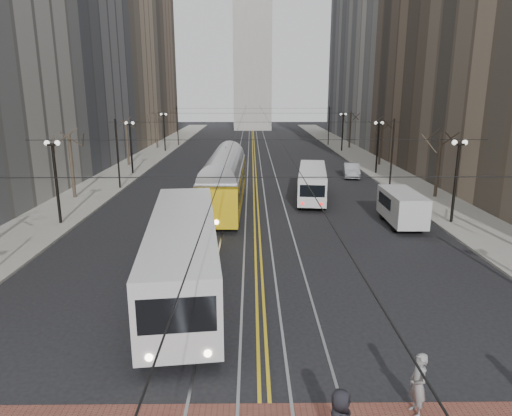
{
  "coord_description": "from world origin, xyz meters",
  "views": [
    {
      "loc": [
        -0.38,
        -12.72,
        9.02
      ],
      "look_at": [
        -0.13,
        10.85,
        3.0
      ],
      "focal_mm": 32.0,
      "sensor_mm": 36.0,
      "label": 1
    }
  ],
  "objects_px": {
    "rear_bus": "(312,184)",
    "sedan_grey": "(317,185)",
    "pedestrian_b": "(418,385)",
    "streetcar": "(225,186)",
    "sedan_silver": "(351,170)",
    "transit_bus": "(183,256)",
    "cargo_van": "(402,209)"
  },
  "relations": [
    {
      "from": "rear_bus",
      "to": "sedan_grey",
      "type": "bearing_deg",
      "value": 80.51
    },
    {
      "from": "sedan_grey",
      "to": "pedestrian_b",
      "type": "distance_m",
      "value": 30.04
    },
    {
      "from": "streetcar",
      "to": "pedestrian_b",
      "type": "distance_m",
      "value": 25.35
    },
    {
      "from": "sedan_silver",
      "to": "pedestrian_b",
      "type": "relative_size",
      "value": 2.37
    },
    {
      "from": "rear_bus",
      "to": "sedan_silver",
      "type": "height_order",
      "value": "rear_bus"
    },
    {
      "from": "transit_bus",
      "to": "sedan_silver",
      "type": "relative_size",
      "value": 3.03
    },
    {
      "from": "cargo_van",
      "to": "streetcar",
      "type": "bearing_deg",
      "value": 157.79
    },
    {
      "from": "transit_bus",
      "to": "sedan_silver",
      "type": "bearing_deg",
      "value": 57.65
    },
    {
      "from": "streetcar",
      "to": "sedan_silver",
      "type": "bearing_deg",
      "value": 46.4
    },
    {
      "from": "transit_bus",
      "to": "streetcar",
      "type": "height_order",
      "value": "streetcar"
    },
    {
      "from": "streetcar",
      "to": "rear_bus",
      "type": "height_order",
      "value": "streetcar"
    },
    {
      "from": "sedan_grey",
      "to": "sedan_silver",
      "type": "height_order",
      "value": "sedan_silver"
    },
    {
      "from": "rear_bus",
      "to": "sedan_silver",
      "type": "distance_m",
      "value": 11.75
    },
    {
      "from": "rear_bus",
      "to": "streetcar",
      "type": "bearing_deg",
      "value": -151.1
    },
    {
      "from": "sedan_grey",
      "to": "streetcar",
      "type": "bearing_deg",
      "value": -139.47
    },
    {
      "from": "sedan_grey",
      "to": "pedestrian_b",
      "type": "xyz_separation_m",
      "value": [
        -1.36,
        -30.01,
        0.28
      ]
    },
    {
      "from": "streetcar",
      "to": "sedan_silver",
      "type": "xyz_separation_m",
      "value": [
        13.0,
        13.2,
        -1.01
      ]
    },
    {
      "from": "rear_bus",
      "to": "pedestrian_b",
      "type": "xyz_separation_m",
      "value": [
        -0.54,
        -27.3,
        -0.35
      ]
    },
    {
      "from": "cargo_van",
      "to": "pedestrian_b",
      "type": "relative_size",
      "value": 2.79
    },
    {
      "from": "cargo_van",
      "to": "sedan_grey",
      "type": "height_order",
      "value": "cargo_van"
    },
    {
      "from": "transit_bus",
      "to": "sedan_silver",
      "type": "height_order",
      "value": "transit_bus"
    },
    {
      "from": "pedestrian_b",
      "to": "cargo_van",
      "type": "bearing_deg",
      "value": 158.62
    },
    {
      "from": "cargo_van",
      "to": "sedan_grey",
      "type": "xyz_separation_m",
      "value": [
        -4.3,
        10.89,
        -0.5
      ]
    },
    {
      "from": "streetcar",
      "to": "sedan_grey",
      "type": "distance_m",
      "value": 9.99
    },
    {
      "from": "sedan_grey",
      "to": "transit_bus",
      "type": "bearing_deg",
      "value": -106.98
    },
    {
      "from": "pedestrian_b",
      "to": "streetcar",
      "type": "bearing_deg",
      "value": -169.23
    },
    {
      "from": "transit_bus",
      "to": "pedestrian_b",
      "type": "bearing_deg",
      "value": -53.97
    },
    {
      "from": "pedestrian_b",
      "to": "sedan_silver",
      "type": "bearing_deg",
      "value": 165.81
    },
    {
      "from": "sedan_grey",
      "to": "sedan_silver",
      "type": "distance_m",
      "value": 8.98
    },
    {
      "from": "sedan_silver",
      "to": "transit_bus",
      "type": "bearing_deg",
      "value": -107.5
    },
    {
      "from": "transit_bus",
      "to": "cargo_van",
      "type": "bearing_deg",
      "value": 31.55
    },
    {
      "from": "cargo_van",
      "to": "pedestrian_b",
      "type": "distance_m",
      "value": 19.94
    }
  ]
}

